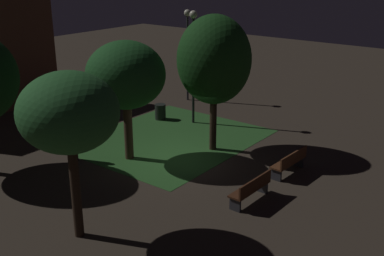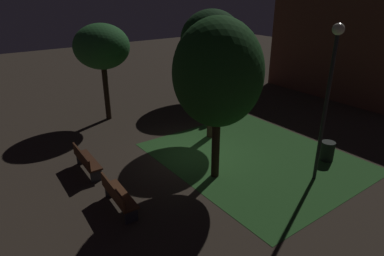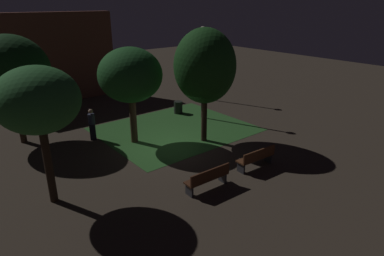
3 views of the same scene
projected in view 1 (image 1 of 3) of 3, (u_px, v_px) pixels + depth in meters
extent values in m
plane|color=#3D3328|center=(178.00, 158.00, 18.71)|extent=(60.00, 60.00, 0.00)
cube|color=#2D6028|center=(169.00, 139.00, 20.69)|extent=(7.65, 6.54, 0.01)
cube|color=#422314|center=(250.00, 189.00, 15.20)|extent=(1.81, 0.54, 0.06)
cube|color=#422314|center=(256.00, 184.00, 15.00)|extent=(1.80, 0.12, 0.40)
cube|color=#2D2D33|center=(235.00, 205.00, 14.70)|extent=(0.09, 0.39, 0.42)
cube|color=#2D2D33|center=(262.00, 187.00, 15.86)|extent=(0.09, 0.39, 0.42)
cube|color=#512D19|center=(288.00, 162.00, 17.22)|extent=(1.82, 0.57, 0.06)
cube|color=#512D19|center=(294.00, 157.00, 17.01)|extent=(1.80, 0.15, 0.40)
cube|color=#2D2D33|center=(276.00, 175.00, 16.73)|extent=(0.10, 0.39, 0.42)
cube|color=#2D2D33|center=(299.00, 161.00, 17.87)|extent=(0.10, 0.39, 0.42)
cylinder|color=#423021|center=(128.00, 128.00, 18.26)|extent=(0.34, 0.34, 2.53)
ellipsoid|color=#1E5623|center=(126.00, 75.00, 17.56)|extent=(2.98, 2.98, 2.55)
cylinder|color=#2D2116|center=(76.00, 189.00, 12.96)|extent=(0.27, 0.27, 2.93)
ellipsoid|color=#28662D|center=(69.00, 112.00, 12.23)|extent=(2.65, 2.65, 2.14)
cylinder|color=#2D2116|center=(213.00, 115.00, 19.09)|extent=(0.28, 0.28, 2.93)
ellipsoid|color=#194719|center=(214.00, 60.00, 18.33)|extent=(2.91, 2.91, 3.48)
cylinder|color=black|center=(193.00, 72.00, 21.96)|extent=(0.12, 0.12, 4.93)
sphere|color=#F2EDCC|center=(193.00, 14.00, 21.08)|extent=(0.36, 0.36, 0.36)
cylinder|color=#333338|center=(188.00, 59.00, 25.74)|extent=(0.12, 0.12, 4.60)
sphere|color=#F2EDCC|center=(187.00, 13.00, 24.92)|extent=(0.36, 0.36, 0.36)
cylinder|color=black|center=(160.00, 112.00, 23.13)|extent=(0.52, 0.52, 0.76)
cube|color=black|center=(74.00, 150.00, 18.34)|extent=(0.34, 0.31, 0.84)
cylinder|color=#33384C|center=(72.00, 134.00, 18.11)|extent=(0.32, 0.32, 0.52)
sphere|color=tan|center=(71.00, 124.00, 17.98)|extent=(0.22, 0.22, 0.22)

